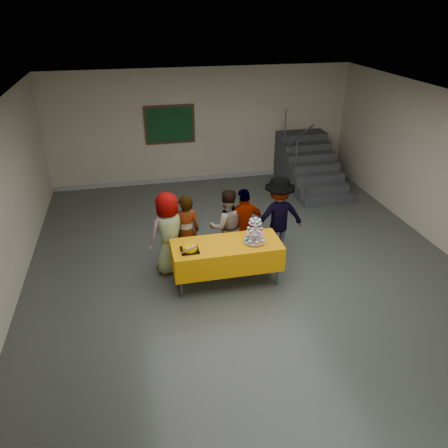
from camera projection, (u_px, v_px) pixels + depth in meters
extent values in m
plane|color=#4C514C|center=(252.00, 279.00, 7.87)|extent=(10.00, 10.00, 0.00)
cube|color=beige|center=(202.00, 126.00, 11.52)|extent=(8.00, 0.04, 3.00)
cube|color=silver|center=(258.00, 111.00, 6.50)|extent=(8.00, 10.00, 0.04)
cube|color=#999999|center=(203.00, 178.00, 12.17)|extent=(7.90, 0.03, 0.12)
cylinder|color=#595960|center=(181.00, 279.00, 7.22)|extent=(0.04, 0.04, 0.73)
cylinder|color=#595960|center=(277.00, 267.00, 7.54)|extent=(0.04, 0.04, 0.73)
cylinder|color=#595960|center=(177.00, 261.00, 7.72)|extent=(0.04, 0.04, 0.73)
cylinder|color=#595960|center=(267.00, 250.00, 8.05)|extent=(0.04, 0.04, 0.73)
cube|color=#595960|center=(227.00, 245.00, 7.46)|extent=(1.80, 0.70, 0.02)
cube|color=orange|center=(226.00, 255.00, 7.55)|extent=(1.88, 0.78, 0.44)
cylinder|color=silver|center=(254.00, 242.00, 7.50)|extent=(0.18, 0.18, 0.01)
cylinder|color=silver|center=(255.00, 231.00, 7.41)|extent=(0.02, 0.02, 0.42)
cylinder|color=silver|center=(255.00, 240.00, 7.49)|extent=(0.38, 0.38, 0.01)
cylinder|color=silver|center=(255.00, 232.00, 7.41)|extent=(0.30, 0.30, 0.01)
cylinder|color=silver|center=(255.00, 223.00, 7.33)|extent=(0.22, 0.22, 0.01)
cube|color=black|center=(190.00, 250.00, 7.24)|extent=(0.30, 0.30, 0.02)
cylinder|color=#FFB500|center=(190.00, 248.00, 7.22)|extent=(0.25, 0.25, 0.07)
ellipsoid|color=#FFB500|center=(190.00, 246.00, 7.21)|extent=(0.25, 0.25, 0.05)
ellipsoid|color=white|center=(193.00, 246.00, 7.18)|extent=(0.08, 0.08, 0.02)
cube|color=silver|center=(189.00, 249.00, 7.08)|extent=(0.30, 0.16, 0.04)
imported|color=slate|center=(169.00, 233.00, 7.79)|extent=(0.89, 0.75, 1.54)
imported|color=slate|center=(186.00, 232.00, 7.95)|extent=(0.54, 0.38, 1.43)
imported|color=slate|center=(227.00, 226.00, 8.13)|extent=(0.72, 0.57, 1.45)
imported|color=slate|center=(244.00, 225.00, 8.17)|extent=(0.90, 0.52, 1.45)
imported|color=slate|center=(278.00, 216.00, 8.36)|extent=(1.03, 0.60, 1.58)
cube|color=#424447|center=(327.00, 200.00, 10.73)|extent=(1.30, 0.30, 0.18)
cube|color=#424447|center=(323.00, 192.00, 10.95)|extent=(1.30, 0.30, 0.36)
cube|color=#424447|center=(318.00, 184.00, 11.17)|extent=(1.30, 0.30, 0.54)
cube|color=#424447|center=(314.00, 177.00, 11.39)|extent=(1.30, 0.30, 0.72)
cube|color=#424447|center=(310.00, 170.00, 11.61)|extent=(1.30, 0.30, 0.90)
cube|color=#424447|center=(306.00, 163.00, 11.83)|extent=(1.30, 0.30, 1.08)
cube|color=#424447|center=(302.00, 156.00, 12.05)|extent=(1.30, 0.30, 1.26)
cube|color=#424447|center=(298.00, 153.00, 12.31)|extent=(1.30, 0.30, 1.26)
cylinder|color=#595960|center=(306.00, 189.00, 10.41)|extent=(0.04, 0.04, 0.90)
cylinder|color=#595960|center=(296.00, 157.00, 10.86)|extent=(0.04, 0.04, 0.90)
cylinder|color=#595960|center=(285.00, 127.00, 11.39)|extent=(0.04, 0.04, 0.90)
cylinder|color=#595960|center=(297.00, 139.00, 10.69)|extent=(0.04, 1.85, 1.20)
cube|color=#472B16|center=(170.00, 125.00, 11.29)|extent=(1.30, 0.04, 1.00)
cube|color=#15411E|center=(170.00, 125.00, 11.27)|extent=(1.18, 0.02, 0.88)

